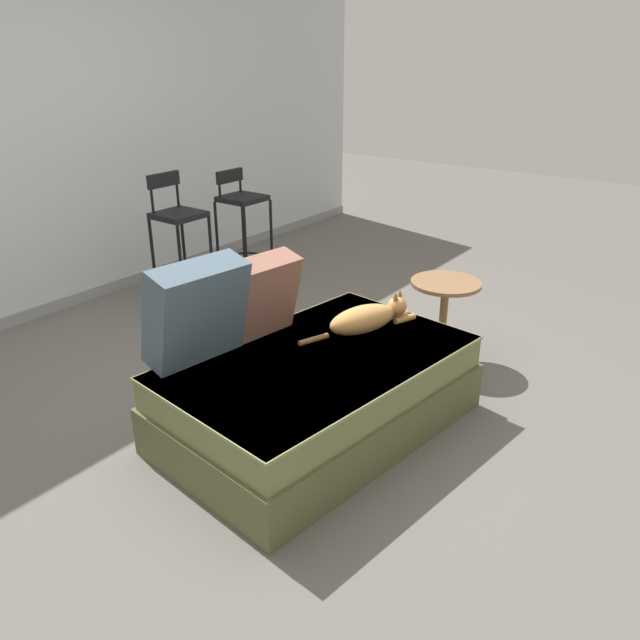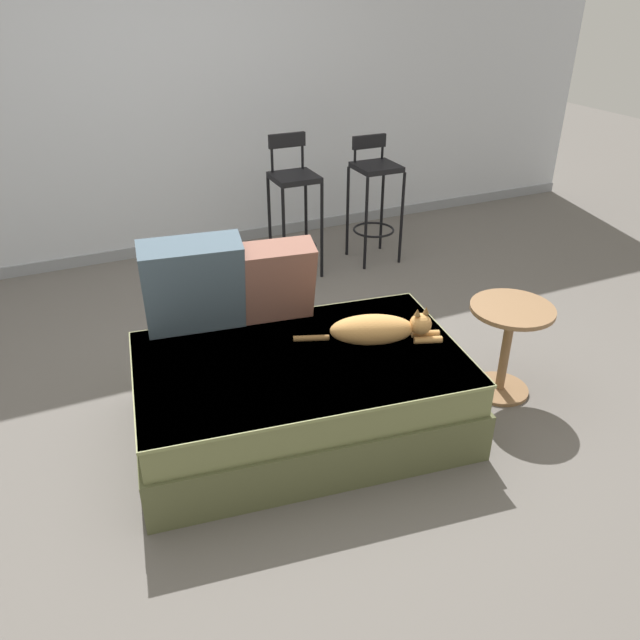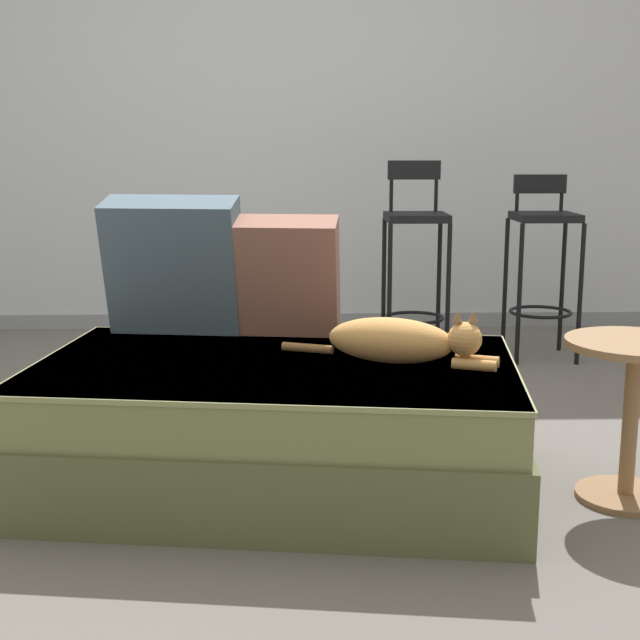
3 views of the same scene
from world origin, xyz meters
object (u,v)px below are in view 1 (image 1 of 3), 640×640
at_px(bar_stool_by_doorway, 242,219).
at_px(throw_pillow_middle, 259,296).
at_px(bar_stool_near_window, 179,236).
at_px(side_table, 444,309).
at_px(couch, 318,392).
at_px(throw_pillow_corner, 196,312).
at_px(cat, 367,318).

bearing_deg(bar_stool_by_doorway, throw_pillow_middle, -134.37).
relative_size(bar_stool_near_window, side_table, 1.97).
relative_size(couch, bar_stool_by_doorway, 1.77).
bearing_deg(bar_stool_near_window, side_table, -77.22).
bearing_deg(bar_stool_by_doorway, throw_pillow_corner, -142.68).
bearing_deg(side_table, bar_stool_near_window, 102.78).
bearing_deg(side_table, bar_stool_by_doorway, 83.09).
bearing_deg(bar_stool_near_window, throw_pillow_corner, -128.91).
bearing_deg(side_table, throw_pillow_middle, 154.03).
height_order(cat, bar_stool_near_window, bar_stool_near_window).
height_order(couch, bar_stool_by_doorway, bar_stool_by_doorway).
height_order(bar_stool_near_window, bar_stool_by_doorway, bar_stool_near_window).
relative_size(throw_pillow_corner, side_table, 0.99).
xyz_separation_m(couch, throw_pillow_middle, (0.01, 0.40, 0.44)).
relative_size(throw_pillow_corner, cat, 0.74).
xyz_separation_m(couch, side_table, (1.14, -0.15, 0.13)).
bearing_deg(throw_pillow_corner, cat, -31.41).
bearing_deg(couch, throw_pillow_middle, 88.27).
bearing_deg(cat, throw_pillow_middle, 132.48).
bearing_deg(throw_pillow_middle, cat, -47.52).
bearing_deg(throw_pillow_middle, bar_stool_by_doorway, 45.63).
bearing_deg(bar_stool_by_doorway, bar_stool_near_window, 179.91).
bearing_deg(throw_pillow_corner, bar_stool_near_window, 51.09).
xyz_separation_m(couch, bar_stool_by_doorway, (1.38, 1.80, 0.36)).
bearing_deg(bar_stool_by_doorway, couch, -127.48).
bearing_deg(side_table, couch, 172.53).
bearing_deg(couch, bar_stool_near_window, 68.71).
distance_m(throw_pillow_corner, cat, 0.95).
xyz_separation_m(couch, throw_pillow_corner, (-0.39, 0.45, 0.47)).
bearing_deg(bar_stool_by_doorway, cat, -117.95).
relative_size(cat, bar_stool_by_doorway, 0.73).
xyz_separation_m(couch, bar_stool_near_window, (0.70, 1.80, 0.37)).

